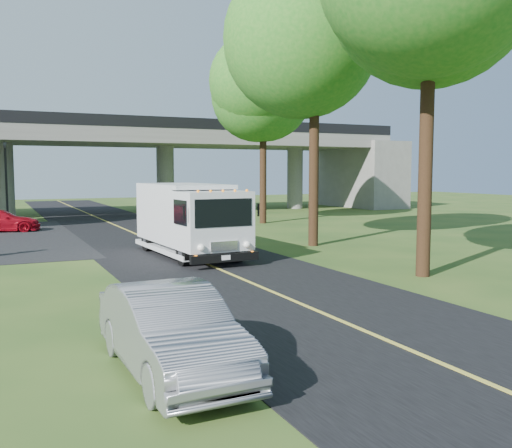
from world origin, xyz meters
TOP-DOWN VIEW (x-y plane):
  - ground at (0.00, 0.00)m, footprint 120.00×120.00m
  - road at (0.00, 10.00)m, footprint 7.00×90.00m
  - lane_line at (0.00, 10.00)m, footprint 0.12×90.00m
  - overpass at (0.00, 32.00)m, footprint 54.00×10.00m
  - traffic_signal at (-6.00, 26.00)m, footprint 0.18×0.22m
  - tree_right_mid at (6.41, 8.84)m, footprint 6.62×6.52m
  - tree_right_far at (9.21, 19.84)m, footprint 5.77×5.67m
  - step_van at (0.10, 8.23)m, footprint 2.82×6.90m
  - red_sedan at (-6.51, 21.45)m, footprint 4.45×2.40m
  - silver_sedan at (-4.36, -4.10)m, footprint 1.63×4.41m

SIDE VIEW (x-z plane):
  - ground at x=0.00m, z-range 0.00..0.00m
  - road at x=0.00m, z-range 0.00..0.02m
  - lane_line at x=0.00m, z-range 0.03..0.03m
  - red_sedan at x=-6.51m, z-range 0.00..1.23m
  - silver_sedan at x=-4.36m, z-range 0.00..1.44m
  - step_van at x=0.10m, z-range 0.12..2.97m
  - traffic_signal at x=-6.00m, z-range 0.60..5.80m
  - overpass at x=0.00m, z-range 0.91..8.21m
  - tree_right_far at x=9.21m, z-range 2.81..13.80m
  - tree_right_mid at x=6.41m, z-range 3.24..15.98m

